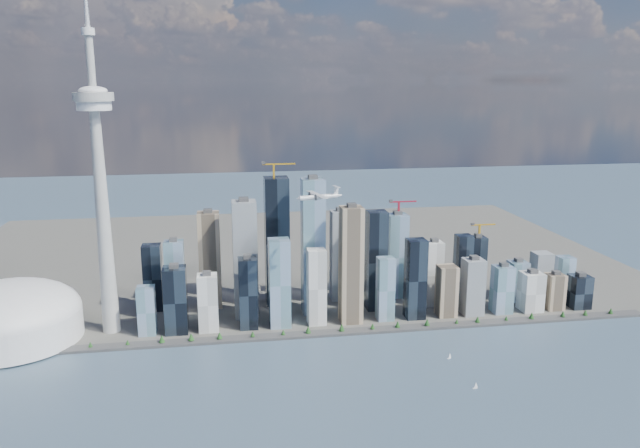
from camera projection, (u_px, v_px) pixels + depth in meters
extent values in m
plane|color=#374A60|center=(344.00, 423.00, 704.40)|extent=(4000.00, 4000.00, 0.00)
cube|color=#383838|center=(311.00, 334.00, 944.37)|extent=(1100.00, 22.00, 4.00)
cube|color=#4C4C47|center=(281.00, 255.00, 1377.24)|extent=(1400.00, 900.00, 3.00)
cylinder|color=#3F2D1E|center=(39.00, 350.00, 882.56)|extent=(1.00, 1.00, 2.40)
cone|color=#1B4318|center=(39.00, 347.00, 881.75)|extent=(7.20, 7.20, 8.00)
cylinder|color=#3F2D1E|center=(103.00, 346.00, 896.13)|extent=(1.00, 1.00, 2.40)
cone|color=#1B4318|center=(103.00, 343.00, 895.32)|extent=(7.20, 7.20, 8.00)
cylinder|color=#3F2D1E|center=(165.00, 342.00, 909.71)|extent=(1.00, 1.00, 2.40)
cone|color=#1B4318|center=(164.00, 339.00, 908.90)|extent=(7.20, 7.20, 8.00)
cylinder|color=#3F2D1E|center=(225.00, 338.00, 923.29)|extent=(1.00, 1.00, 2.40)
cone|color=#1B4318|center=(224.00, 336.00, 922.48)|extent=(7.20, 7.20, 8.00)
cylinder|color=#3F2D1E|center=(283.00, 334.00, 936.86)|extent=(1.00, 1.00, 2.40)
cone|color=#1B4318|center=(283.00, 332.00, 936.05)|extent=(7.20, 7.20, 8.00)
cylinder|color=#3F2D1E|center=(339.00, 330.00, 950.44)|extent=(1.00, 1.00, 2.40)
cone|color=#1B4318|center=(339.00, 328.00, 949.63)|extent=(7.20, 7.20, 8.00)
cylinder|color=#3F2D1E|center=(394.00, 327.00, 964.02)|extent=(1.00, 1.00, 2.40)
cone|color=#1B4318|center=(394.00, 325.00, 963.21)|extent=(7.20, 7.20, 8.00)
cylinder|color=#3F2D1E|center=(448.00, 324.00, 977.59)|extent=(1.00, 1.00, 2.40)
cone|color=#1B4318|center=(448.00, 321.00, 976.78)|extent=(7.20, 7.20, 8.00)
cylinder|color=#3F2D1E|center=(500.00, 320.00, 991.17)|extent=(1.00, 1.00, 2.40)
cone|color=#1B4318|center=(500.00, 318.00, 990.36)|extent=(7.20, 7.20, 8.00)
cylinder|color=#3F2D1E|center=(550.00, 317.00, 1004.75)|extent=(1.00, 1.00, 2.40)
cone|color=#1B4318|center=(550.00, 315.00, 1003.94)|extent=(7.20, 7.20, 8.00)
cylinder|color=#3F2D1E|center=(599.00, 314.00, 1018.33)|extent=(1.00, 1.00, 2.40)
cone|color=#1B4318|center=(600.00, 312.00, 1017.52)|extent=(7.20, 7.20, 8.00)
cube|color=black|center=(176.00, 300.00, 939.79)|extent=(34.00, 34.00, 102.13)
cube|color=#74A0B0|center=(178.00, 281.00, 984.74)|extent=(30.00, 30.00, 129.98)
cube|color=silver|center=(210.00, 303.00, 949.19)|extent=(30.00, 30.00, 88.20)
cube|color=tan|center=(210.00, 260.00, 1041.81)|extent=(36.00, 36.00, 162.48)
cube|color=gray|center=(244.00, 260.00, 994.40)|extent=(38.00, 38.00, 190.33)
cube|color=black|center=(246.00, 293.00, 955.20)|extent=(28.00, 28.00, 111.42)
cube|color=#74A0B0|center=(282.00, 283.00, 960.68)|extent=(32.00, 32.00, 139.27)
cube|color=black|center=(275.00, 241.00, 1052.78)|extent=(40.00, 40.00, 218.19)
cube|color=#74A0B0|center=(312.00, 247.00, 1007.98)|extent=(36.00, 36.00, 222.83)
cube|color=silver|center=(317.00, 287.00, 971.39)|extent=(28.00, 28.00, 120.70)
cube|color=tan|center=(352.00, 265.00, 972.69)|extent=(34.00, 34.00, 185.69)
cube|color=gray|center=(339.00, 256.00, 1076.80)|extent=(30.00, 30.00, 157.84)
cube|color=black|center=(378.00, 260.00, 1031.48)|extent=(32.00, 32.00, 167.12)
cube|color=#74A0B0|center=(385.00, 289.00, 990.71)|extent=(26.00, 26.00, 102.13)
cube|color=black|center=(416.00, 279.00, 995.41)|extent=(30.00, 30.00, 129.98)
cube|color=#74A0B0|center=(397.00, 256.00, 1094.29)|extent=(34.00, 34.00, 148.55)
cube|color=silver|center=(435.00, 274.00, 1053.41)|extent=(28.00, 28.00, 111.42)
cube|color=tan|center=(445.00, 291.00, 1008.46)|extent=(30.00, 30.00, 83.56)
cube|color=gray|center=(474.00, 287.00, 1015.25)|extent=(32.00, 32.00, 92.85)
cube|color=black|center=(463.00, 270.00, 1060.20)|extent=(26.00, 26.00, 120.70)
cube|color=#74A0B0|center=(503.00, 289.00, 1024.65)|extent=(30.00, 30.00, 78.92)
cube|color=black|center=(477.00, 264.00, 1123.02)|extent=(28.00, 28.00, 102.13)
cube|color=#74A0B0|center=(517.00, 281.00, 1081.61)|extent=(30.00, 30.00, 69.63)
cube|color=silver|center=(531.00, 292.00, 1034.05)|extent=(34.00, 34.00, 64.99)
cube|color=tan|center=(556.00, 291.00, 1041.62)|extent=(28.00, 28.00, 60.35)
cube|color=gray|center=(541.00, 276.00, 1087.09)|extent=(30.00, 30.00, 83.56)
cube|color=black|center=(580.00, 291.00, 1049.19)|extent=(32.00, 32.00, 55.71)
cube|color=#74A0B0|center=(565.00, 277.00, 1095.19)|extent=(26.00, 26.00, 74.28)
cube|color=black|center=(155.00, 277.00, 1033.46)|extent=(30.00, 30.00, 111.42)
cube|color=#74A0B0|center=(149.00, 310.00, 936.66)|extent=(26.00, 26.00, 74.28)
cube|color=#C18A16|center=(274.00, 171.00, 1025.76)|extent=(3.00, 3.00, 22.00)
cube|color=#C18A16|center=(279.00, 164.00, 1024.58)|extent=(55.00, 2.20, 2.20)
cube|color=#383838|center=(264.00, 163.00, 1020.25)|extent=(6.00, 4.00, 4.00)
cube|color=#A31728|center=(399.00, 208.00, 1075.11)|extent=(3.00, 3.00, 22.00)
cube|color=#A31728|center=(403.00, 202.00, 1073.76)|extent=(48.00, 2.20, 2.20)
cube|color=#383838|center=(391.00, 201.00, 1069.93)|extent=(6.00, 4.00, 4.00)
cube|color=#C18A16|center=(479.00, 231.00, 1109.05)|extent=(3.00, 3.00, 22.00)
cube|color=#C18A16|center=(483.00, 225.00, 1107.63)|extent=(45.00, 2.20, 2.20)
cube|color=#383838|center=(473.00, 224.00, 1104.01)|extent=(6.00, 4.00, 4.00)
cone|color=#A0A09B|center=(103.00, 223.00, 916.60)|extent=(26.00, 26.00, 340.00)
cylinder|color=silver|center=(94.00, 105.00, 878.35)|extent=(48.00, 48.00, 14.00)
cylinder|color=#A0A09B|center=(93.00, 97.00, 875.65)|extent=(56.00, 56.00, 12.00)
ellipsoid|color=silver|center=(93.00, 91.00, 873.85)|extent=(40.00, 40.00, 14.00)
cylinder|color=#A0A09B|center=(90.00, 61.00, 864.85)|extent=(11.00, 11.00, 80.00)
cylinder|color=silver|center=(88.00, 31.00, 855.86)|extent=(18.00, 18.00, 10.00)
cylinder|color=silver|center=(11.00, 325.00, 918.35)|extent=(200.00, 200.00, 44.00)
ellipsoid|color=silver|center=(10.00, 311.00, 913.40)|extent=(200.00, 200.00, 84.00)
cylinder|color=silver|center=(318.00, 197.00, 853.45)|extent=(55.69, 19.21, 6.84)
cone|color=silver|center=(299.00, 199.00, 842.79)|extent=(8.83, 8.35, 6.84)
cone|color=silver|center=(338.00, 196.00, 864.52)|extent=(11.96, 9.08, 6.84)
cube|color=silver|center=(317.00, 195.00, 851.85)|extent=(21.84, 60.24, 1.07)
cylinder|color=silver|center=(320.00, 197.00, 841.63)|extent=(12.32, 6.40, 3.85)
cylinder|color=silver|center=(314.00, 194.00, 862.83)|extent=(12.32, 6.40, 3.85)
cylinder|color=#3F3F3F|center=(316.00, 198.00, 839.26)|extent=(2.24, 8.40, 8.55)
cylinder|color=#3F3F3F|center=(309.00, 195.00, 860.46)|extent=(2.24, 8.40, 8.55)
cube|color=silver|center=(336.00, 191.00, 861.79)|extent=(6.02, 2.18, 11.76)
cube|color=silver|center=(336.00, 187.00, 860.44)|extent=(8.92, 19.80, 0.75)
cube|color=white|center=(475.00, 388.00, 782.15)|extent=(6.12, 2.25, 0.80)
cylinder|color=#999999|center=(475.00, 385.00, 781.11)|extent=(0.24, 0.24, 9.00)
cube|color=white|center=(449.00, 358.00, 866.25)|extent=(5.99, 3.84, 0.77)
cylinder|color=#999999|center=(449.00, 355.00, 865.25)|extent=(0.23, 0.23, 8.66)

